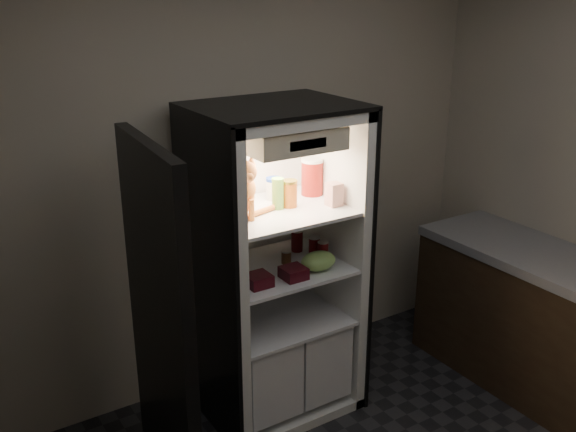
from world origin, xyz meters
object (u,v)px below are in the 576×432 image
Objects in this scene: parmesan_shaker at (278,194)px; berry_box_left at (258,280)px; refrigerator at (272,285)px; berry_box_right at (294,273)px; salsa_jar at (290,193)px; soda_can_c at (323,251)px; grape_bag at (318,261)px; tabby_cat at (240,192)px; mayo_tub at (274,189)px; soda_can_b at (314,247)px; soda_can_a at (297,241)px; pepper_jar at (312,177)px; cream_carton at (334,194)px; condiment_jar at (286,257)px.

parmesan_shaker reaches higher than berry_box_left.
refrigerator reaches higher than berry_box_right.
salsa_jar is 0.42m from soda_can_c.
parmesan_shaker is at bearing 84.82° from berry_box_right.
grape_bag is at bearing -0.50° from berry_box_left.
tabby_cat reaches higher than salsa_jar.
parmesan_shaker reaches higher than mayo_tub.
tabby_cat is 0.64m from soda_can_b.
salsa_jar reaches higher than soda_can_b.
mayo_tub is 0.38m from soda_can_a.
soda_can_a reaches higher than soda_can_b.
pepper_jar is at bearing 19.71° from tabby_cat.
tabby_cat is 2.86× the size of soda_can_b.
mayo_tub is 0.43m from soda_can_b.
berry_box_left is (-0.47, -0.16, -0.03)m from soda_can_b.
refrigerator is at bearing -127.55° from mayo_tub.
cream_carton is 1.02× the size of soda_can_a.
soda_can_a reaches higher than condiment_jar.
berry_box_left is at bearing -175.53° from cream_carton.
salsa_jar is 1.29× the size of soda_can_c.
mayo_tub reaches higher than soda_can_c.
soda_can_a is at bearing 53.98° from berry_box_right.
pepper_jar is 0.50m from condiment_jar.
soda_can_c is at bearing -81.50° from soda_can_b.
soda_can_c is at bearing -23.27° from salsa_jar.
berry_box_right is (0.21, -0.20, -0.45)m from tabby_cat.
grape_bag is at bearing 6.61° from berry_box_right.
soda_can_a is 0.20m from condiment_jar.
tabby_cat is 0.55m from pepper_jar.
salsa_jar reaches higher than soda_can_c.
soda_can_a is 1.01× the size of berry_box_left.
cream_carton reaches higher than berry_box_right.
refrigerator is 5.19× the size of tabby_cat.
pepper_jar is 0.45m from soda_can_c.
soda_can_c reaches higher than grape_bag.
salsa_jar is at bearing -88.10° from mayo_tub.
refrigerator reaches higher than berry_box_left.
mayo_tub is 0.47m from soda_can_c.
soda_can_b is at bearing 114.05° from cream_carton.
tabby_cat is at bearing 176.80° from parmesan_shaker.
soda_can_c is (-0.04, 0.04, -0.36)m from cream_carton.
berry_box_right is at bearing -168.22° from cream_carton.
berry_box_right is at bearing -34.34° from tabby_cat.
mayo_tub is at bearing 91.90° from salsa_jar.
refrigerator is at bearing 94.42° from parmesan_shaker.
refrigerator is at bearing 126.53° from grape_bag.
tabby_cat is at bearing 168.83° from soda_can_c.
soda_can_a is 1.02× the size of berry_box_right.
grape_bag reaches higher than berry_box_left.
salsa_jar reaches higher than berry_box_right.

